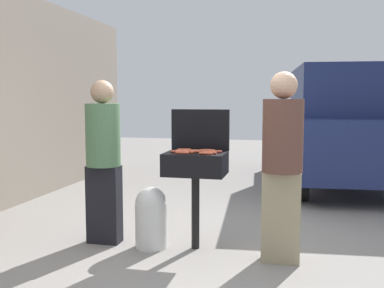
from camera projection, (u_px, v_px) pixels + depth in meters
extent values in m
plane|color=gray|center=(208.00, 253.00, 4.36)|extent=(24.00, 24.00, 0.00)
cylinder|color=black|center=(195.00, 212.00, 4.47)|extent=(0.08, 0.08, 0.75)
cube|color=black|center=(195.00, 164.00, 4.42)|extent=(0.60, 0.44, 0.22)
cube|color=black|center=(200.00, 130.00, 4.60)|extent=(0.60, 0.05, 0.42)
cylinder|color=#B74C33|center=(182.00, 151.00, 4.44)|extent=(0.13, 0.03, 0.03)
cylinder|color=#B74C33|center=(182.00, 153.00, 4.29)|extent=(0.13, 0.03, 0.03)
cylinder|color=#B74C33|center=(210.00, 153.00, 4.28)|extent=(0.13, 0.03, 0.03)
cylinder|color=#B74C33|center=(185.00, 150.00, 4.54)|extent=(0.13, 0.04, 0.03)
cylinder|color=#B74C33|center=(206.00, 151.00, 4.46)|extent=(0.13, 0.03, 0.03)
cylinder|color=#C6593D|center=(184.00, 151.00, 4.40)|extent=(0.13, 0.04, 0.03)
cylinder|color=#B74C33|center=(209.00, 150.00, 4.49)|extent=(0.13, 0.03, 0.03)
cylinder|color=#AD4228|center=(208.00, 152.00, 4.34)|extent=(0.13, 0.04, 0.03)
cylinder|color=#C6593D|center=(192.00, 151.00, 4.45)|extent=(0.13, 0.03, 0.03)
cylinder|color=#AD4228|center=(187.00, 152.00, 4.33)|extent=(0.13, 0.04, 0.03)
cylinder|color=#B74C33|center=(206.00, 153.00, 4.24)|extent=(0.13, 0.04, 0.03)
cylinder|color=#B74C33|center=(177.00, 152.00, 4.38)|extent=(0.13, 0.04, 0.03)
cylinder|color=#B74C33|center=(196.00, 152.00, 4.38)|extent=(0.13, 0.04, 0.03)
cylinder|color=#B74C33|center=(215.00, 152.00, 4.39)|extent=(0.13, 0.03, 0.03)
cylinder|color=silver|center=(151.00, 225.00, 4.51)|extent=(0.32, 0.32, 0.46)
sphere|color=silver|center=(151.00, 203.00, 4.49)|extent=(0.31, 0.31, 0.31)
cube|color=black|center=(104.00, 204.00, 4.66)|extent=(0.34, 0.19, 0.81)
cylinder|color=#4C724C|center=(103.00, 135.00, 4.58)|extent=(0.35, 0.35, 0.64)
sphere|color=tan|center=(102.00, 92.00, 4.54)|extent=(0.24, 0.24, 0.24)
cube|color=gray|center=(281.00, 217.00, 4.10)|extent=(0.35, 0.19, 0.83)
cylinder|color=brown|center=(283.00, 136.00, 4.03)|extent=(0.36, 0.36, 0.66)
sphere|color=tan|center=(284.00, 85.00, 3.98)|extent=(0.24, 0.24, 0.24)
cube|color=navy|center=(345.00, 140.00, 7.90)|extent=(2.26, 4.54, 0.90)
cube|color=navy|center=(349.00, 91.00, 7.62)|extent=(1.97, 2.74, 0.80)
cylinder|color=black|center=(300.00, 179.00, 6.57)|extent=(0.27, 0.66, 0.64)
cylinder|color=black|center=(375.00, 155.00, 9.34)|extent=(0.27, 0.66, 0.64)
cylinder|color=black|center=(287.00, 154.00, 9.60)|extent=(0.27, 0.66, 0.64)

